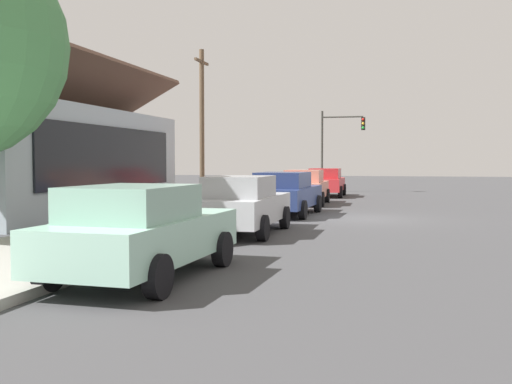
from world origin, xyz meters
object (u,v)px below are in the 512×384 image
car_coral (305,187)px  car_cherry (326,182)px  car_navy (285,193)px  utility_pole_wooden (202,122)px  car_seafoam (141,231)px  traffic_light_main (339,138)px  fire_hydrant_red (254,198)px  car_silver (243,204)px

car_coral → car_cherry: 6.28m
car_navy → utility_pole_wooden: size_ratio=0.65×
car_seafoam → car_navy: (12.18, -0.01, 0.00)m
car_seafoam → traffic_light_main: bearing=1.9°
fire_hydrant_red → car_navy: bearing=-135.6°
traffic_light_main → fire_hydrant_red: bearing=173.7°
car_navy → car_coral: bearing=3.6°
car_cherry → traffic_light_main: size_ratio=0.85×
car_coral → traffic_light_main: size_ratio=0.88×
car_silver → car_coral: 11.42m
car_seafoam → utility_pole_wooden: utility_pole_wooden is taller
car_coral → traffic_light_main: 11.43m
fire_hydrant_red → car_seafoam: bearing=-173.5°
traffic_light_main → car_silver: bearing=179.8°
utility_pole_wooden → fire_hydrant_red: (-5.08, -4.00, -3.43)m
car_navy → utility_pole_wooden: utility_pole_wooden is taller
car_silver → utility_pole_wooden: utility_pole_wooden is taller
car_silver → car_navy: 5.79m
car_coral → car_cherry: bearing=-3.6°
utility_pole_wooden → fire_hydrant_red: utility_pole_wooden is taller
car_navy → traffic_light_main: size_ratio=0.94×
car_cherry → car_navy: bearing=178.6°
car_silver → car_seafoam: bearing=179.4°
fire_hydrant_red → car_silver: bearing=-167.9°
car_cherry → traffic_light_main: bearing=-3.8°
utility_pole_wooden → car_silver: bearing=-155.9°
traffic_light_main → car_seafoam: bearing=179.8°
car_seafoam → car_silver: (6.39, -0.01, -0.00)m
car_coral → fire_hydrant_red: 4.25m
car_navy → fire_hydrant_red: car_navy is taller
car_silver → car_cherry: size_ratio=1.05×
car_seafoam → car_silver: bearing=2.0°
car_seafoam → utility_pole_wooden: bearing=18.5°
car_coral → car_cherry: size_ratio=1.04×
traffic_light_main → utility_pole_wooden: 11.54m
car_cherry → car_seafoam: bearing=178.4°
car_coral → traffic_light_main: traffic_light_main is taller
car_cherry → fire_hydrant_red: (-10.29, 1.49, -0.32)m
car_cherry → utility_pole_wooden: (-5.21, 5.49, 3.11)m
car_navy → traffic_light_main: (16.74, -0.08, 2.67)m
car_silver → utility_pole_wooden: 14.02m
car_seafoam → fire_hydrant_red: bearing=8.6°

